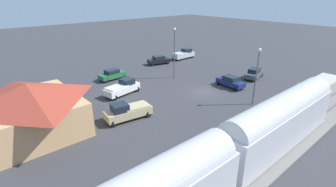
# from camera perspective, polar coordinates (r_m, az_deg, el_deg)

# --- Properties ---
(ground_plane) EXTENTS (200.00, 200.00, 0.00)m
(ground_plane) POSITION_cam_1_polar(r_m,az_deg,el_deg) (37.55, 7.96, 0.35)
(ground_plane) COLOR #38383D
(railway_track) EXTENTS (4.80, 70.00, 0.30)m
(railway_track) POSITION_cam_1_polar(r_m,az_deg,el_deg) (31.14, 27.74, -6.72)
(railway_track) COLOR slate
(railway_track) RESTS_ON ground
(platform) EXTENTS (3.20, 46.00, 0.30)m
(platform) POSITION_cam_1_polar(r_m,az_deg,el_deg) (32.45, 21.32, -4.35)
(platform) COLOR #B7B2A8
(platform) RESTS_ON ground
(station_building) EXTENTS (10.62, 9.61, 5.38)m
(station_building) POSITION_cam_1_polar(r_m,az_deg,el_deg) (29.18, -28.75, -2.89)
(station_building) COLOR tan
(station_building) RESTS_ON ground
(pedestrian_on_platform) EXTENTS (0.36, 0.36, 1.71)m
(pedestrian_on_platform) POSITION_cam_1_polar(r_m,az_deg,el_deg) (33.64, 24.32, -1.77)
(pedestrian_on_platform) COLOR #333338
(pedestrian_on_platform) RESTS_ON platform
(pedestrian_waiting_far) EXTENTS (0.36, 0.36, 1.71)m
(pedestrian_waiting_far) POSITION_cam_1_polar(r_m,az_deg,el_deg) (39.77, 27.36, 1.23)
(pedestrian_waiting_far) COLOR #333338
(pedestrian_waiting_far) RESTS_ON platform
(pickup_silver) EXTENTS (2.02, 5.42, 2.14)m
(pickup_silver) POSITION_cam_1_polar(r_m,az_deg,el_deg) (56.33, 3.55, 8.95)
(pickup_silver) COLOR silver
(pickup_silver) RESTS_ON ground
(pickup_white) EXTENTS (2.90, 5.66, 2.14)m
(pickup_white) POSITION_cam_1_polar(r_m,az_deg,el_deg) (36.62, -10.30, 1.35)
(pickup_white) COLOR white
(pickup_white) RESTS_ON ground
(sedan_charcoal) EXTENTS (2.77, 4.79, 1.74)m
(sedan_charcoal) POSITION_cam_1_polar(r_m,az_deg,el_deg) (45.40, 19.03, 4.35)
(sedan_charcoal) COLOR #47494F
(sedan_charcoal) RESTS_ON ground
(sedan_black) EXTENTS (2.86, 4.81, 1.74)m
(sedan_black) POSITION_cam_1_polar(r_m,az_deg,el_deg) (51.80, -2.12, 7.64)
(sedan_black) COLOR black
(sedan_black) RESTS_ON ground
(pickup_tan) EXTENTS (2.68, 5.62, 2.14)m
(pickup_tan) POSITION_cam_1_polar(r_m,az_deg,el_deg) (29.29, -9.21, -3.99)
(pickup_tan) COLOR #C6B284
(pickup_tan) RESTS_ON ground
(sedan_navy) EXTENTS (4.62, 2.52, 1.74)m
(sedan_navy) POSITION_cam_1_polar(r_m,az_deg,el_deg) (40.14, 14.07, 2.67)
(sedan_navy) COLOR navy
(sedan_navy) RESTS_ON ground
(sedan_green) EXTENTS (2.15, 4.62, 1.74)m
(sedan_green) POSITION_cam_1_polar(r_m,az_deg,el_deg) (43.42, -12.60, 4.26)
(sedan_green) COLOR #236638
(sedan_green) RESTS_ON ground
(light_pole_near_platform) EXTENTS (0.44, 0.44, 7.46)m
(light_pole_near_platform) POSITION_cam_1_polar(r_m,az_deg,el_deg) (33.46, 19.60, 5.11)
(light_pole_near_platform) COLOR #515156
(light_pole_near_platform) RESTS_ON ground
(light_pole_lot_center) EXTENTS (0.44, 0.44, 8.44)m
(light_pole_lot_center) POSITION_cam_1_polar(r_m,az_deg,el_deg) (42.08, 1.45, 10.39)
(light_pole_lot_center) COLOR #515156
(light_pole_lot_center) RESTS_ON ground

